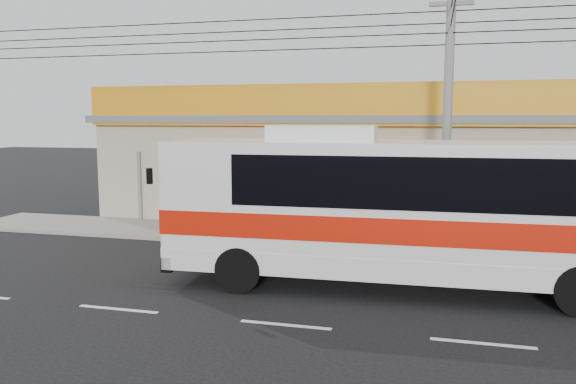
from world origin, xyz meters
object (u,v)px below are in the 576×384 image
object	(u,v)px
coach_bus	(442,204)
motorbike_red	(195,214)
motorbike_dark	(209,213)
utility_pole	(451,26)

from	to	relation	value
coach_bus	motorbike_red	world-z (taller)	coach_bus
motorbike_dark	utility_pole	distance (m)	11.29
motorbike_red	motorbike_dark	bearing A→B (deg)	-121.83
motorbike_red	utility_pole	bearing A→B (deg)	-122.86
coach_bus	utility_pole	distance (m)	5.89
motorbike_red	motorbike_dark	size ratio (longest dim) A/B	0.92
utility_pole	motorbike_red	bearing A→B (deg)	163.80
motorbike_dark	motorbike_red	bearing A→B (deg)	56.49
motorbike_red	utility_pole	size ratio (longest dim) A/B	0.05
utility_pole	coach_bus	bearing A→B (deg)	-92.03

